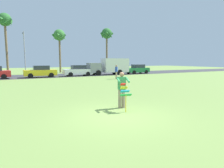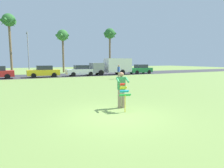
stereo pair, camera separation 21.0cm
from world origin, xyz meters
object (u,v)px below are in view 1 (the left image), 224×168
at_px(kite_held, 125,93).
at_px(parked_truck_grey_van, 110,66).
at_px(person_walker_near, 116,71).
at_px(parked_car_green, 138,69).
at_px(palm_tree_right_near, 5,23).
at_px(person_kite_flyer, 122,88).
at_px(parked_car_yellow, 41,72).
at_px(parked_car_white, 78,71).
at_px(palm_tree_far_left, 107,35).
at_px(streetlight_pole, 24,50).
at_px(palm_tree_centre_far, 59,37).

relative_size(kite_held, parked_truck_grey_van, 0.18).
height_order(parked_truck_grey_van, person_walker_near, parked_truck_grey_van).
bearing_deg(parked_car_green, kite_held, -126.64).
bearing_deg(palm_tree_right_near, kite_held, -80.52).
distance_m(person_kite_flyer, palm_tree_right_near, 30.28).
relative_size(parked_car_yellow, person_walker_near, 2.44).
height_order(parked_car_white, person_walker_near, person_walker_near).
bearing_deg(palm_tree_far_left, streetlight_pole, -178.13).
distance_m(kite_held, parked_car_white, 20.74).
distance_m(parked_car_yellow, palm_tree_centre_far, 12.47).
relative_size(person_kite_flyer, parked_car_green, 0.41).
height_order(palm_tree_centre_far, palm_tree_far_left, palm_tree_far_left).
bearing_deg(person_walker_near, palm_tree_centre_far, 100.55).
bearing_deg(parked_car_white, palm_tree_right_near, 135.14).
bearing_deg(parked_car_yellow, kite_held, -87.39).
relative_size(parked_car_yellow, palm_tree_centre_far, 0.52).
bearing_deg(kite_held, palm_tree_right_near, 99.48).
relative_size(parked_car_white, person_walker_near, 2.44).
xyz_separation_m(parked_car_yellow, streetlight_pole, (-1.39, 7.52, 3.22)).
bearing_deg(palm_tree_right_near, palm_tree_far_left, -3.76).
bearing_deg(parked_car_green, palm_tree_right_near, 155.30).
bearing_deg(parked_car_green, person_kite_flyer, -127.10).
distance_m(person_kite_flyer, parked_truck_grey_van, 21.90).
bearing_deg(kite_held, palm_tree_centre_far, 82.49).
bearing_deg(parked_car_green, parked_car_white, -179.99).
distance_m(kite_held, person_walker_near, 15.20).
relative_size(person_kite_flyer, parked_truck_grey_van, 0.26).
bearing_deg(streetlight_pole, parked_car_green, -23.36).
bearing_deg(person_walker_near, parked_truck_grey_van, 68.34).
xyz_separation_m(streetlight_pole, person_walker_near, (9.38, -14.33, -3.06)).
bearing_deg(parked_car_yellow, person_walker_near, -40.48).
height_order(kite_held, streetlight_pole, streetlight_pole).
bearing_deg(kite_held, parked_car_green, 53.36).
distance_m(person_kite_flyer, parked_car_white, 20.12).
relative_size(kite_held, palm_tree_far_left, 0.14).
distance_m(parked_truck_grey_van, palm_tree_right_near, 18.70).
bearing_deg(person_kite_flyer, parked_car_green, 52.90).
height_order(kite_held, palm_tree_centre_far, palm_tree_centre_far).
bearing_deg(person_walker_near, kite_held, -117.68).
distance_m(person_kite_flyer, palm_tree_centre_far, 30.29).
bearing_deg(palm_tree_centre_far, person_walker_near, -79.45).
height_order(parked_truck_grey_van, parked_car_green, parked_truck_grey_van).
xyz_separation_m(parked_car_white, person_walker_near, (2.74, -6.81, 0.16)).
distance_m(palm_tree_right_near, palm_tree_far_left, 18.06).
bearing_deg(person_kite_flyer, parked_truck_grey_van, 64.07).
xyz_separation_m(palm_tree_right_near, person_walker_near, (11.98, -16.02, -7.50)).
bearing_deg(parked_car_green, person_walker_near, -139.65).
relative_size(parked_car_yellow, palm_tree_right_near, 0.42).
relative_size(kite_held, palm_tree_centre_far, 0.15).
relative_size(parked_car_white, palm_tree_far_left, 0.48).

